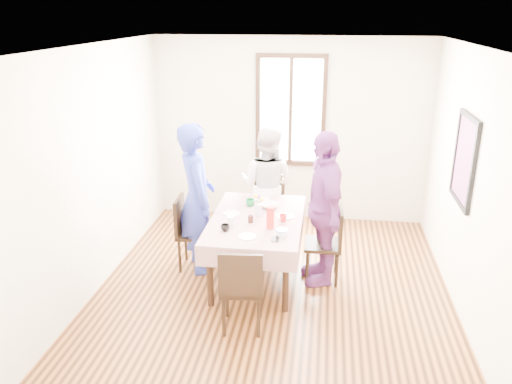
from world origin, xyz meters
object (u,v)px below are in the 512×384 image
(person_left, at_px, (196,198))
(chair_near, at_px, (242,287))
(person_right, at_px, (323,208))
(person_far, at_px, (267,186))
(chair_far, at_px, (267,209))
(dining_table, at_px, (257,248))
(chair_left, at_px, (196,233))
(chair_right, at_px, (323,244))

(person_left, bearing_deg, chair_near, -172.00)
(person_left, xyz_separation_m, person_right, (1.51, -0.09, -0.01))
(person_far, bearing_deg, chair_near, 105.39)
(chair_far, bearing_deg, person_right, 130.35)
(dining_table, xyz_separation_m, person_right, (0.76, 0.05, 0.53))
(chair_left, bearing_deg, person_left, 87.17)
(chair_far, distance_m, person_left, 1.26)
(person_left, xyz_separation_m, person_far, (0.76, 0.88, -0.11))
(dining_table, xyz_separation_m, chair_near, (0.00, -1.04, 0.08))
(chair_right, bearing_deg, person_far, 38.34)
(dining_table, relative_size, person_right, 0.84)
(chair_right, height_order, chair_far, same)
(chair_left, relative_size, person_left, 0.50)
(chair_far, distance_m, person_far, 0.35)
(chair_far, xyz_separation_m, person_right, (0.76, -0.99, 0.45))
(dining_table, distance_m, person_far, 1.11)
(chair_left, height_order, person_right, person_right)
(chair_far, distance_m, chair_near, 2.08)
(person_left, height_order, person_right, person_left)
(dining_table, height_order, person_left, person_left)
(dining_table, distance_m, chair_near, 1.04)
(chair_left, xyz_separation_m, chair_near, (0.78, -1.18, 0.00))
(chair_right, height_order, chair_near, same)
(chair_right, relative_size, person_left, 0.50)
(person_left, relative_size, person_right, 1.01)
(person_left, bearing_deg, chair_far, -64.64)
(dining_table, distance_m, person_right, 0.92)
(dining_table, bearing_deg, chair_near, -90.00)
(chair_far, height_order, person_far, person_far)
(chair_left, xyz_separation_m, person_far, (0.78, 0.88, 0.35))
(dining_table, relative_size, chair_left, 1.66)
(chair_far, bearing_deg, chair_right, 131.10)
(chair_near, bearing_deg, dining_table, 84.41)
(chair_left, distance_m, chair_right, 1.56)
(chair_left, xyz_separation_m, chair_far, (0.78, 0.90, 0.00))
(chair_far, bearing_deg, chair_left, 52.26)
(chair_near, xyz_separation_m, person_far, (-0.00, 2.06, 0.35))
(chair_left, distance_m, person_far, 1.22)
(chair_left, relative_size, chair_right, 1.00)
(person_far, xyz_separation_m, person_right, (0.76, -0.97, 0.10))
(chair_right, relative_size, person_far, 0.57)
(chair_near, bearing_deg, chair_right, 48.90)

